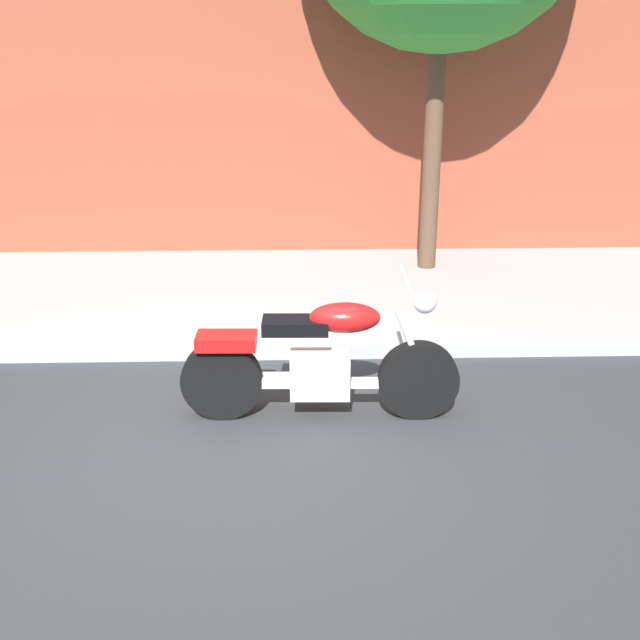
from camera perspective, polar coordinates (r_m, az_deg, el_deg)
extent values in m
plane|color=#303335|center=(5.45, -5.61, -9.33)|extent=(60.00, 60.00, 0.00)
cube|color=#A1A1A1|center=(8.24, -4.30, 1.86)|extent=(23.47, 3.19, 0.14)
cylinder|color=black|center=(5.71, 7.44, -4.54)|extent=(0.61, 0.14, 0.61)
cylinder|color=black|center=(5.70, -7.45, -4.57)|extent=(0.61, 0.14, 0.61)
cube|color=silver|center=(5.64, 0.00, -4.14)|extent=(0.45, 0.29, 0.32)
cube|color=silver|center=(5.67, 0.00, -4.78)|extent=(1.33, 0.11, 0.06)
ellipsoid|color=red|center=(5.47, 1.89, 0.18)|extent=(0.53, 0.27, 0.22)
cube|color=black|center=(5.49, -1.88, -0.41)|extent=(0.49, 0.25, 0.10)
cube|color=red|center=(5.57, -7.09, -1.57)|extent=(0.45, 0.25, 0.10)
cylinder|color=silver|center=(5.59, 6.96, -1.95)|extent=(0.27, 0.06, 0.58)
cylinder|color=silver|center=(5.41, 6.56, 2.97)|extent=(0.05, 0.70, 0.04)
sphere|color=silver|center=(5.48, 7.95, 1.36)|extent=(0.17, 0.17, 0.17)
cylinder|color=silver|center=(5.83, -2.47, -4.37)|extent=(0.80, 0.11, 0.09)
cylinder|color=brown|center=(8.80, 8.53, 13.32)|extent=(0.21, 0.21, 3.25)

